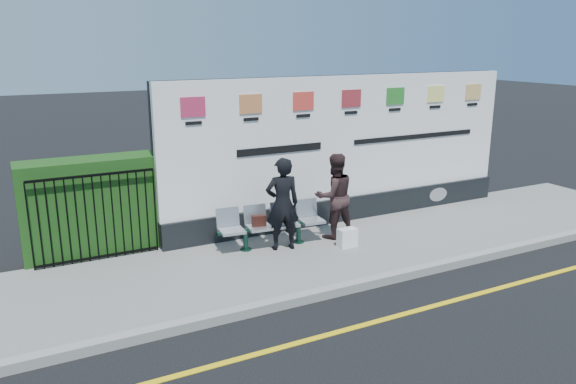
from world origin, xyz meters
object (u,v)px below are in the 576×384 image
Objects in this scene: bench at (273,235)px; woman_right at (334,196)px; billboard at (347,159)px; woman_left at (282,204)px.

woman_right is at bearing 1.72° from bench.
billboard is 2.28m from woman_left.
bench is 0.67m from woman_left.
bench is 1.41m from woman_right.
woman_left is (0.11, -0.19, 0.63)m from bench.
billboard is 4.04× the size of bench.
woman_left reaches higher than woman_right.
woman_right is (1.27, -0.08, 0.61)m from bench.
billboard is at bearing 25.47° from bench.
woman_left is at bearing -154.15° from billboard.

